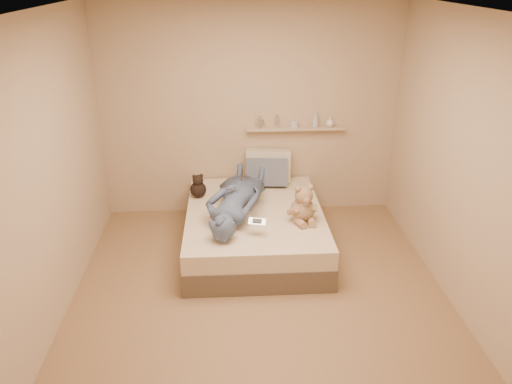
{
  "coord_description": "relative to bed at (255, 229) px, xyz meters",
  "views": [
    {
      "loc": [
        -0.27,
        -3.98,
        2.89
      ],
      "look_at": [
        0.0,
        0.65,
        0.8
      ],
      "focal_mm": 35.0,
      "sensor_mm": 36.0,
      "label": 1
    }
  ],
  "objects": [
    {
      "name": "shelf_bottles",
      "position": [
        0.65,
        0.91,
        0.96
      ],
      "size": [
        0.97,
        0.14,
        0.19
      ],
      "color": "#BCBCC0",
      "rests_on": "wall_shelf"
    },
    {
      "name": "bed",
      "position": [
        0.0,
        0.0,
        0.0
      ],
      "size": [
        1.5,
        1.9,
        0.45
      ],
      "color": "brown",
      "rests_on": "floor"
    },
    {
      "name": "dark_plush",
      "position": [
        -0.63,
        0.4,
        0.35
      ],
      "size": [
        0.19,
        0.19,
        0.29
      ],
      "color": "black",
      "rests_on": "bed"
    },
    {
      "name": "pillow_grey",
      "position": [
        0.18,
        0.69,
        0.4
      ],
      "size": [
        0.52,
        0.3,
        0.37
      ],
      "primitive_type": "cube",
      "rotation": [
        -0.4,
        0.0,
        -0.07
      ],
      "color": "slate",
      "rests_on": "bed"
    },
    {
      "name": "game_console",
      "position": [
        -0.0,
        -0.56,
        0.38
      ],
      "size": [
        0.18,
        0.11,
        0.06
      ],
      "color": "silver",
      "rests_on": "bed"
    },
    {
      "name": "pillow_cream",
      "position": [
        0.22,
        0.83,
        0.43
      ],
      "size": [
        0.57,
        0.25,
        0.41
      ],
      "primitive_type": "cube",
      "rotation": [
        -0.1,
        0.0,
        -0.1
      ],
      "color": "beige",
      "rests_on": "bed"
    },
    {
      "name": "wall_shelf",
      "position": [
        0.55,
        0.91,
        0.88
      ],
      "size": [
        1.2,
        0.12,
        0.03
      ],
      "primitive_type": "cube",
      "color": "tan",
      "rests_on": "wall_back"
    },
    {
      "name": "room",
      "position": [
        0.0,
        -0.93,
        1.08
      ],
      "size": [
        3.8,
        3.8,
        3.8
      ],
      "color": "#866445",
      "rests_on": "ground"
    },
    {
      "name": "teddy_bear",
      "position": [
        0.49,
        -0.28,
        0.4
      ],
      "size": [
        0.34,
        0.34,
        0.42
      ],
      "color": "#956F52",
      "rests_on": "bed"
    },
    {
      "name": "person",
      "position": [
        -0.2,
        -0.03,
        0.41
      ],
      "size": [
        0.91,
        1.59,
        0.36
      ],
      "primitive_type": "imported",
      "rotation": [
        0.0,
        0.0,
        2.89
      ],
      "color": "#4C5C77",
      "rests_on": "bed"
    }
  ]
}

